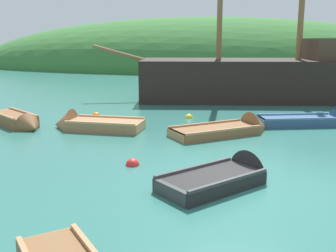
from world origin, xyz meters
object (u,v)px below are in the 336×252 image
sailing_ship (263,84)px  buoy_red (132,165)px  rowboat_outer_right (232,131)px  rowboat_center (312,122)px  rowboat_near_dock (90,126)px  rowboat_portside (228,179)px  buoy_orange (96,117)px  buoy_yellow (189,118)px  rowboat_far (17,122)px

sailing_ship → buoy_red: size_ratio=43.33×
rowboat_outer_right → rowboat_center: rowboat_outer_right is taller
sailing_ship → rowboat_near_dock: 10.85m
rowboat_near_dock → rowboat_portside: 6.98m
rowboat_outer_right → buoy_red: 4.82m
buoy_orange → rowboat_portside: bearing=-48.0°
sailing_ship → rowboat_center: sailing_ship is taller
rowboat_near_dock → buoy_red: 4.69m
buoy_yellow → sailing_ship: bearing=63.9°
rowboat_portside → rowboat_center: rowboat_portside is taller
rowboat_center → buoy_yellow: 4.81m
buoy_yellow → rowboat_outer_right: bearing=-50.5°
rowboat_near_dock → buoy_yellow: size_ratio=9.76×
rowboat_near_dock → rowboat_far: size_ratio=1.03×
rowboat_near_dock → buoy_orange: rowboat_near_dock is taller
rowboat_center → buoy_yellow: rowboat_center is taller
rowboat_near_dock → buoy_orange: bearing=-72.5°
rowboat_portside → rowboat_center: size_ratio=0.79×
rowboat_outer_right → rowboat_center: (2.85, 2.02, 0.03)m
buoy_orange → buoy_red: (3.56, -6.01, 0.00)m
rowboat_portside → buoy_red: 2.63m
buoy_orange → buoy_yellow: bearing=9.0°
rowboat_portside → buoy_yellow: size_ratio=8.75×
sailing_ship → buoy_orange: 9.59m
rowboat_far → rowboat_center: 11.15m
sailing_ship → buoy_red: sailing_ship is taller
sailing_ship → buoy_yellow: 6.80m
rowboat_outer_right → buoy_yellow: (-1.95, 2.36, -0.08)m
rowboat_center → buoy_red: (-5.10, -6.28, -0.11)m
rowboat_portside → buoy_yellow: 7.69m
sailing_ship → rowboat_far: 12.77m
rowboat_portside → buoy_red: (-2.52, 0.74, -0.09)m
sailing_ship → rowboat_near_dock: sailing_ship is taller
rowboat_portside → buoy_orange: bearing=81.6°
rowboat_portside → rowboat_center: 7.48m
rowboat_far → rowboat_portside: (8.26, -4.41, -0.05)m
rowboat_center → buoy_yellow: (-4.80, 0.34, -0.11)m
buoy_yellow → buoy_orange: bearing=-171.0°
sailing_ship → rowboat_far: (-9.01, -9.02, -0.70)m
buoy_orange → buoy_red: bearing=-59.4°
rowboat_far → buoy_orange: rowboat_far is taller
sailing_ship → buoy_red: bearing=64.8°
sailing_ship → buoy_orange: size_ratio=38.82×
buoy_red → rowboat_outer_right: bearing=62.2°
rowboat_center → buoy_yellow: size_ratio=11.01×
sailing_ship → buoy_red: (-3.27, -12.69, -0.85)m
rowboat_outer_right → buoy_orange: rowboat_outer_right is taller
rowboat_outer_right → rowboat_near_dock: size_ratio=1.10×
rowboat_portside → buoy_orange: rowboat_portside is taller
rowboat_portside → buoy_orange: 9.09m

